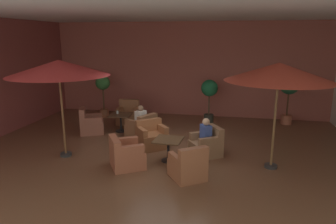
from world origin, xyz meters
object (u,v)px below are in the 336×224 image
Objects in this scene: potted_tree_left_corner at (289,89)px; patio_umbrella_center_beige at (59,68)px; armchair_front_left_north at (91,124)px; armchair_front_right_north at (207,145)px; armchair_front_right_south at (126,155)px; potted_tree_mid_right at (209,93)px; cafe_table_front_right at (168,144)px; armchair_front_left_south at (128,115)px; armchair_front_right_east at (152,137)px; armchair_front_right_west at (188,166)px; cafe_table_front_left at (121,118)px; patron_by_window at (141,116)px; potted_tree_mid_left at (103,88)px; armchair_front_left_east at (142,128)px; patron_blue_shirt at (206,131)px; patio_umbrella_tall_red at (279,72)px; iced_drink_cup at (117,112)px.

patio_umbrella_center_beige is at bearing -144.77° from potted_tree_left_corner.
armchair_front_right_north is (4.11, -1.26, -0.02)m from armchair_front_left_north.
armchair_front_right_south is at bearing -49.11° from armchair_front_left_north.
potted_tree_left_corner is 1.13× the size of potted_tree_mid_right.
cafe_table_front_right is at bearing 4.25° from patio_umbrella_center_beige.
armchair_front_left_south is 3.24m from potted_tree_mid_right.
armchair_front_right_west is at bearing -53.89° from armchair_front_right_east.
patio_umbrella_center_beige is (-0.64, -3.55, 2.13)m from armchair_front_left_south.
patron_by_window is at bearing -28.02° from cafe_table_front_left.
cafe_table_front_right is 0.75× the size of armchair_front_right_north.
armchair_front_right_east is 4.37m from potted_tree_mid_left.
potted_tree_left_corner reaches higher than armchair_front_left_east.
potted_tree_mid_right is (2.96, 1.75, 0.70)m from cafe_table_front_left.
cafe_table_front_right is at bearing 31.54° from armchair_front_right_south.
armchair_front_left_north is at bearing -78.64° from potted_tree_mid_left.
patio_umbrella_center_beige is at bearing -168.10° from patron_blue_shirt.
patron_blue_shirt reaches higher than armchair_front_left_north.
potted_tree_mid_left reaches higher than cafe_table_front_left.
armchair_front_right_west is (2.93, -4.29, -0.02)m from armchair_front_left_south.
armchair_front_right_west is at bearing -11.98° from armchair_front_right_south.
patio_umbrella_tall_red reaches higher than armchair_front_right_south.
patron_blue_shirt reaches higher than iced_drink_cup.
armchair_front_right_east reaches higher than armchair_front_right_north.
patio_umbrella_center_beige is 4.03× the size of patron_by_window.
potted_tree_left_corner is 7.31m from potted_tree_mid_left.
armchair_front_left_north is 3.28m from armchair_front_right_south.
patron_by_window is (1.60, 2.05, -1.75)m from patio_umbrella_center_beige.
cafe_table_front_right is 0.74× the size of armchair_front_right_west.
patron_blue_shirt is at bearing -37.68° from potted_tree_mid_left.
potted_tree_mid_right is (1.76, 4.65, 0.86)m from armchair_front_right_south.
patron_blue_shirt is 6.18× the size of iced_drink_cup.
iced_drink_cup is (-1.63, 1.46, 0.35)m from armchair_front_right_east.
armchair_front_left_south is at bearing 139.48° from patron_blue_shirt.
patio_umbrella_center_beige reaches higher than armchair_front_right_east.
potted_tree_left_corner reaches higher than armchair_front_right_east.
potted_tree_mid_left is at bearing 147.41° from patio_umbrella_tall_red.
patron_by_window is (-0.32, 2.44, 0.40)m from armchair_front_right_south.
armchair_front_left_east is at bearing 51.18° from patio_umbrella_center_beige.
armchair_front_left_north is at bearing 162.95° from armchair_front_right_north.
potted_tree_mid_left is 5.73m from patron_blue_shirt.
armchair_front_left_north is at bearing -156.10° from cafe_table_front_left.
armchair_front_right_north is 9.40× the size of iced_drink_cup.
patio_umbrella_center_beige reaches higher than patio_umbrella_tall_red.
patio_umbrella_tall_red is (3.64, 0.70, 2.12)m from armchair_front_right_south.
armchair_front_left_south is 0.88× the size of armchair_front_right_north.
potted_tree_mid_left reaches higher than patron_blue_shirt.
armchair_front_right_north is at bearing 32.22° from cafe_table_front_right.
patron_by_window is (2.27, -2.25, -0.50)m from potted_tree_mid_left.
potted_tree_mid_left is 1.03× the size of potted_tree_mid_right.
cafe_table_front_left is at bearing -27.03° from iced_drink_cup.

